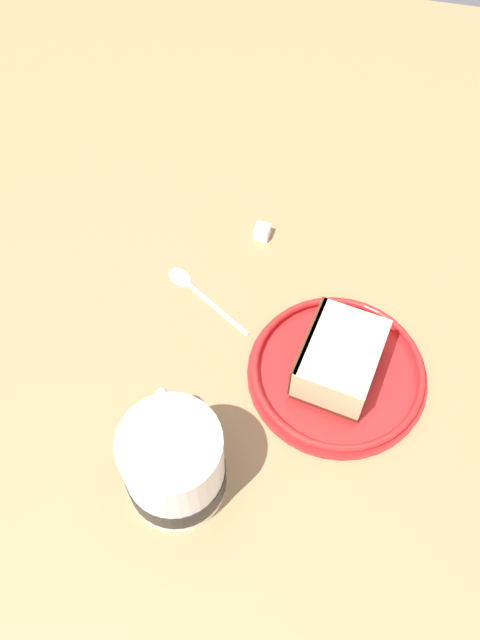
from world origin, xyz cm
name	(u,v)px	position (x,y,z in cm)	size (l,w,h in cm)	color
ground_plane	(305,363)	(0.00, 0.00, -1.34)	(132.14, 132.14, 2.68)	#936D47
small_plate	(337,372)	(-3.37, 1.49, 0.82)	(18.20, 18.20, 1.66)	red
cake_slice	(338,358)	(-3.11, 1.44, 3.42)	(9.09, 10.49, 4.90)	#472814
tea_mug	(174,465)	(9.31, 15.89, 4.77)	(8.95, 11.30, 10.44)	white
teaspoon	(192,285)	(13.79, -5.90, 0.35)	(10.97, 7.51, 0.80)	silver
sugar_cube	(262,232)	(7.71, -14.71, 0.82)	(1.65, 1.65, 1.65)	white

